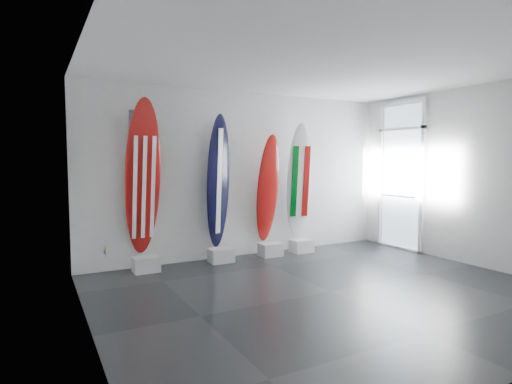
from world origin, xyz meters
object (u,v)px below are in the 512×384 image
surfboard_usa (143,178)px  surfboard_italy (299,182)px  surfboard_navy (218,181)px  surfboard_swiss (268,189)px

surfboard_usa → surfboard_italy: bearing=-2.1°
surfboard_navy → surfboard_swiss: (0.99, 0.00, -0.16)m
surfboard_usa → surfboard_italy: size_ratio=1.13×
surfboard_usa → surfboard_navy: (1.29, 0.00, -0.08)m
surfboard_usa → surfboard_swiss: (2.28, 0.00, -0.25)m
surfboard_usa → surfboard_swiss: 2.30m
surfboard_usa → surfboard_italy: (2.97, 0.00, -0.13)m
surfboard_swiss → surfboard_navy: bearing=177.3°
surfboard_usa → surfboard_navy: 1.30m
surfboard_navy → surfboard_usa: bearing=160.0°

